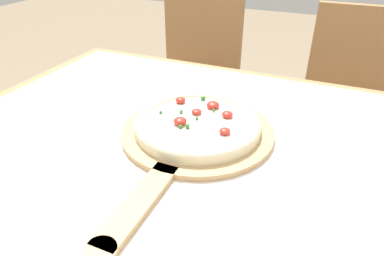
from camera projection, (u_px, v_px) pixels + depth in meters
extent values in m
cube|color=#A87F51|center=(196.00, 158.00, 0.72)|extent=(1.24, 0.97, 0.03)
cylinder|color=#A87F51|center=(112.00, 145.00, 1.44)|extent=(0.06, 0.06, 0.74)
cube|color=silver|center=(196.00, 151.00, 0.71)|extent=(1.16, 0.89, 0.00)
cylinder|color=tan|center=(197.00, 131.00, 0.76)|extent=(0.34, 0.34, 0.01)
cube|color=tan|center=(139.00, 203.00, 0.56)|extent=(0.04, 0.21, 0.01)
cylinder|color=tan|center=(100.00, 252.00, 0.48)|extent=(0.05, 0.05, 0.01)
cylinder|color=beige|center=(197.00, 125.00, 0.75)|extent=(0.28, 0.28, 0.02)
torus|color=beige|center=(197.00, 122.00, 0.75)|extent=(0.28, 0.28, 0.02)
cylinder|color=white|center=(197.00, 122.00, 0.75)|extent=(0.24, 0.24, 0.00)
ellipsoid|color=red|center=(197.00, 112.00, 0.77)|extent=(0.02, 0.02, 0.01)
ellipsoid|color=red|center=(213.00, 105.00, 0.80)|extent=(0.03, 0.03, 0.01)
ellipsoid|color=red|center=(181.00, 100.00, 0.82)|extent=(0.02, 0.02, 0.01)
ellipsoid|color=red|center=(180.00, 121.00, 0.73)|extent=(0.03, 0.03, 0.01)
ellipsoid|color=red|center=(225.00, 131.00, 0.70)|extent=(0.02, 0.02, 0.01)
ellipsoid|color=red|center=(227.00, 114.00, 0.76)|extent=(0.02, 0.02, 0.01)
cube|color=#387533|center=(161.00, 112.00, 0.77)|extent=(0.01, 0.01, 0.01)
cube|color=#387533|center=(181.00, 127.00, 0.72)|extent=(0.01, 0.01, 0.01)
cube|color=#387533|center=(203.00, 99.00, 0.83)|extent=(0.01, 0.01, 0.01)
cube|color=#387533|center=(188.00, 126.00, 0.72)|extent=(0.01, 0.01, 0.01)
cube|color=#387533|center=(214.00, 110.00, 0.78)|extent=(0.01, 0.01, 0.01)
cube|color=#387533|center=(197.00, 119.00, 0.75)|extent=(0.01, 0.01, 0.01)
cube|color=#387533|center=(181.00, 112.00, 0.77)|extent=(0.01, 0.01, 0.01)
cube|color=#A37547|center=(187.00, 100.00, 1.61)|extent=(0.40, 0.40, 0.02)
cube|color=#A37547|center=(203.00, 41.00, 1.63)|extent=(0.38, 0.04, 0.44)
cylinder|color=#A37547|center=(144.00, 151.00, 1.66)|extent=(0.04, 0.04, 0.45)
cylinder|color=#A37547|center=(205.00, 167.00, 1.55)|extent=(0.04, 0.04, 0.45)
cylinder|color=#A37547|center=(173.00, 121.00, 1.91)|extent=(0.04, 0.04, 0.45)
cylinder|color=#A37547|center=(228.00, 133.00, 1.80)|extent=(0.04, 0.04, 0.45)
cube|color=#A37547|center=(343.00, 130.00, 1.38)|extent=(0.40, 0.40, 0.02)
cube|color=#A37547|center=(358.00, 61.00, 1.40)|extent=(0.38, 0.04, 0.44)
cylinder|color=#A37547|center=(287.00, 188.00, 1.43)|extent=(0.04, 0.04, 0.45)
cylinder|color=#A37547|center=(371.00, 210.00, 1.32)|extent=(0.04, 0.04, 0.45)
cylinder|color=#A37547|center=(299.00, 149.00, 1.68)|extent=(0.04, 0.04, 0.45)
cylinder|color=#A37547|center=(370.00, 164.00, 1.57)|extent=(0.04, 0.04, 0.45)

